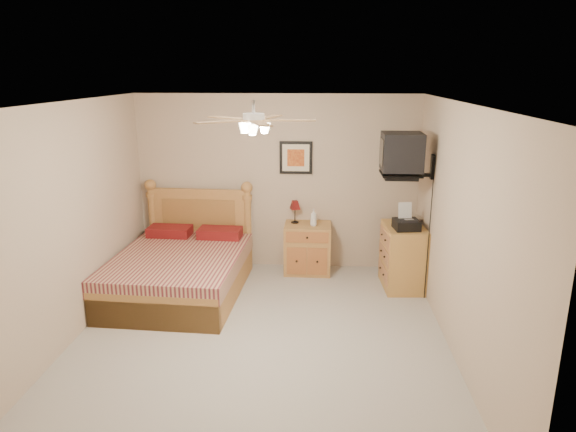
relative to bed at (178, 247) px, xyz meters
name	(u,v)px	position (x,y,z in m)	size (l,w,h in m)	color
floor	(260,340)	(1.17, -1.12, -0.65)	(4.50, 4.50, 0.00)	#A09A91
ceiling	(256,103)	(1.17, -1.12, 1.85)	(4.00, 4.50, 0.04)	white
wall_back	(277,183)	(1.17, 1.13, 0.60)	(4.00, 0.04, 2.50)	tan
wall_front	(213,342)	(1.17, -3.37, 0.60)	(4.00, 0.04, 2.50)	tan
wall_left	(67,226)	(-0.83, -1.12, 0.60)	(0.04, 4.50, 2.50)	tan
wall_right	(459,233)	(3.17, -1.12, 0.60)	(0.04, 4.50, 2.50)	tan
bed	(178,247)	(0.00, 0.00, 0.00)	(1.53, 2.01, 1.30)	#A67A37
nightstand	(308,248)	(1.62, 0.88, -0.30)	(0.65, 0.49, 0.71)	#A17839
table_lamp	(295,212)	(1.44, 0.97, 0.22)	(0.18, 0.18, 0.33)	#570F0E
lotion_bottle	(314,217)	(1.70, 0.84, 0.18)	(0.09, 0.09, 0.24)	silver
framed_picture	(296,158)	(1.44, 1.11, 0.97)	(0.46, 0.04, 0.46)	black
dresser	(403,257)	(2.90, 0.42, -0.23)	(0.50, 0.72, 0.85)	#BA883F
fax_machine	(407,217)	(2.89, 0.29, 0.36)	(0.31, 0.33, 0.33)	black
magazine_lower	(403,219)	(2.92, 0.70, 0.21)	(0.21, 0.28, 0.03)	beige
magazine_upper	(405,217)	(2.95, 0.72, 0.23)	(0.21, 0.29, 0.02)	gray
wall_tv	(414,155)	(2.92, 0.22, 1.16)	(0.56, 0.46, 0.58)	black
ceiling_fan	(254,120)	(1.17, -1.32, 1.71)	(1.14, 1.14, 0.28)	white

